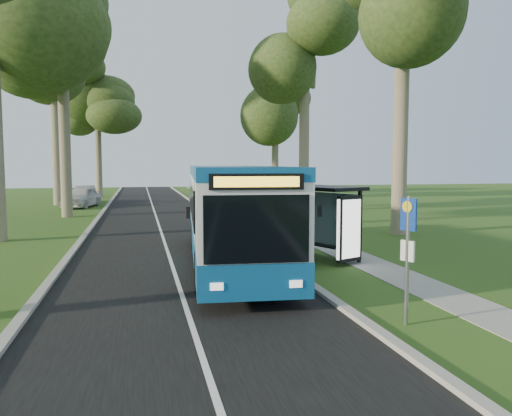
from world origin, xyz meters
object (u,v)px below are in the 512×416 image
(bus, at_px, (231,213))
(bus_shelter, at_px, (329,209))
(bus_stop_sign, at_px, (408,246))
(car_silver, at_px, (85,194))
(litter_bin, at_px, (270,221))
(car_white, at_px, (82,197))

(bus, relative_size, bus_shelter, 3.68)
(bus_stop_sign, distance_m, car_silver, 37.39)
(bus, height_order, litter_bin, bus)
(bus_shelter, bearing_deg, litter_bin, 66.65)
(bus_stop_sign, height_order, car_silver, bus_stop_sign)
(bus, bearing_deg, bus_shelter, -3.74)
(bus_stop_sign, bearing_deg, bus, 85.25)
(bus, relative_size, litter_bin, 11.85)
(litter_bin, distance_m, car_white, 19.99)
(litter_bin, height_order, car_silver, car_silver)
(bus, distance_m, bus_shelter, 3.34)
(car_white, relative_size, car_silver, 1.03)
(car_white, height_order, car_silver, car_white)
(bus_shelter, height_order, car_white, bus_shelter)
(litter_bin, bearing_deg, car_silver, 116.86)
(bus_shelter, xyz_separation_m, car_white, (-10.68, 24.75, -1.01))
(car_silver, bearing_deg, litter_bin, -68.57)
(car_silver, bearing_deg, car_white, -93.31)
(bus_stop_sign, xyz_separation_m, car_silver, (-9.91, 36.05, -0.91))
(bus, relative_size, car_white, 2.65)
(bus, height_order, car_white, bus)
(bus, distance_m, bus_stop_sign, 7.67)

